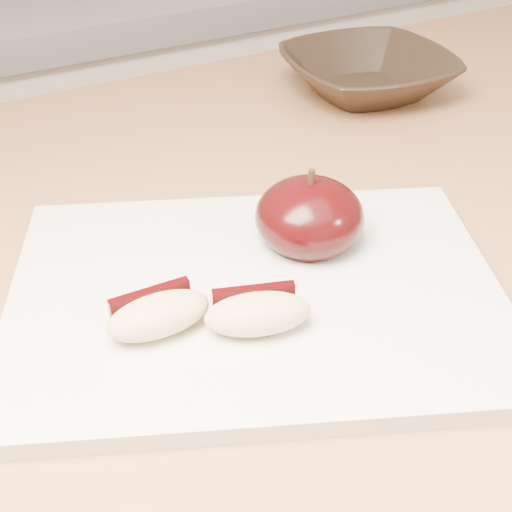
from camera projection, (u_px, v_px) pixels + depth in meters
back_cabinet at (47, 243)px, 1.28m from camera, size 2.40×0.62×0.94m
cutting_board at (256, 295)px, 0.46m from camera, size 0.38×0.34×0.01m
apple_half at (309, 217)px, 0.49m from camera, size 0.08×0.08×0.06m
apple_wedge_a at (158, 314)px, 0.42m from camera, size 0.06×0.03×0.02m
apple_wedge_b at (257, 312)px, 0.42m from camera, size 0.07×0.05×0.02m
bowl at (367, 73)px, 0.74m from camera, size 0.19×0.19×0.04m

